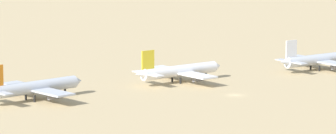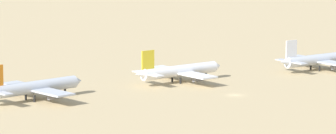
% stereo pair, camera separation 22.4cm
% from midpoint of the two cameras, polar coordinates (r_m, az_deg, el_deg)
% --- Properties ---
extents(ground, '(4000.00, 4000.00, 0.00)m').
position_cam_midpoint_polar(ground, '(318.47, 3.80, -1.59)').
color(ground, tan).
extents(parked_jet_orange_2, '(36.97, 31.38, 12.22)m').
position_cam_midpoint_polar(parked_jet_orange_2, '(311.14, -7.57, -1.15)').
color(parked_jet_orange_2, silver).
rests_on(parked_jet_orange_2, ground).
extents(parked_jet_yellow_3, '(36.26, 30.48, 11.98)m').
position_cam_midpoint_polar(parked_jet_yellow_3, '(340.01, 0.63, -0.22)').
color(parked_jet_yellow_3, white).
rests_on(parked_jet_yellow_3, ground).
extents(parked_jet_white_4, '(35.86, 30.03, 11.87)m').
position_cam_midpoint_polar(parked_jet_white_4, '(369.56, 8.40, 0.41)').
color(parked_jet_white_4, silver).
rests_on(parked_jet_white_4, ground).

